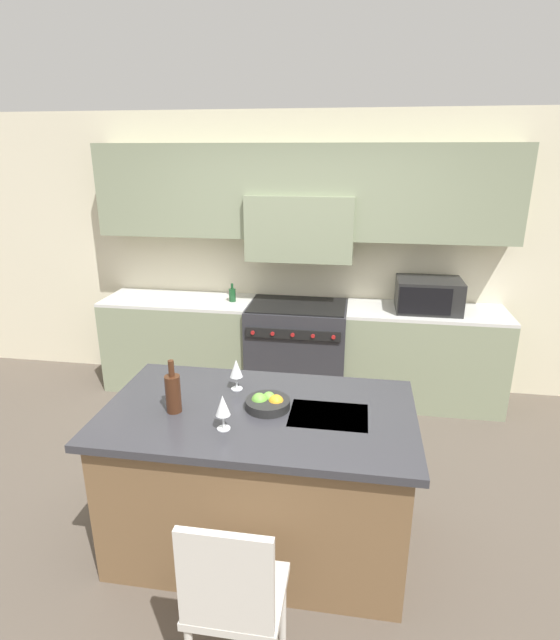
{
  "coord_description": "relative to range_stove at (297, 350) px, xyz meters",
  "views": [
    {
      "loc": [
        0.55,
        -2.81,
        2.34
      ],
      "look_at": [
        0.01,
        0.57,
        1.17
      ],
      "focal_mm": 28.0,
      "sensor_mm": 36.0,
      "label": 1
    }
  ],
  "objects": [
    {
      "name": "ground_plane",
      "position": [
        -0.0,
        -1.73,
        -0.47
      ],
      "size": [
        10.0,
        10.0,
        0.0
      ],
      "primitive_type": "plane",
      "color": "brown"
    },
    {
      "name": "back_cabinetry",
      "position": [
        -0.0,
        0.27,
        1.14
      ],
      "size": [
        10.0,
        0.46,
        2.7
      ],
      "color": "beige",
      "rests_on": "ground_plane"
    },
    {
      "name": "back_counter",
      "position": [
        0.0,
        0.02,
        -0.0
      ],
      "size": [
        3.89,
        0.62,
        0.93
      ],
      "color": "gray",
      "rests_on": "ground_plane"
    },
    {
      "name": "range_stove",
      "position": [
        0.0,
        0.0,
        0.0
      ],
      "size": [
        0.94,
        0.7,
        0.93
      ],
      "color": "#2D2D33",
      "rests_on": "ground_plane"
    },
    {
      "name": "microwave",
      "position": [
        1.2,
        0.02,
        0.61
      ],
      "size": [
        0.58,
        0.43,
        0.3
      ],
      "color": "black",
      "rests_on": "back_counter"
    },
    {
      "name": "kitchen_island",
      "position": [
        0.03,
        -2.04,
        -0.0
      ],
      "size": [
        1.79,
        1.04,
        0.92
      ],
      "color": "brown",
      "rests_on": "ground_plane"
    },
    {
      "name": "island_chair",
      "position": [
        0.09,
        -2.95,
        0.06
      ],
      "size": [
        0.42,
        0.4,
        0.94
      ],
      "color": "beige",
      "rests_on": "ground_plane"
    },
    {
      "name": "wine_bottle",
      "position": [
        -0.44,
        -2.13,
        0.57
      ],
      "size": [
        0.09,
        0.09,
        0.32
      ],
      "color": "#422314",
      "rests_on": "kitchen_island"
    },
    {
      "name": "wine_glass_near",
      "position": [
        -0.11,
        -2.28,
        0.59
      ],
      "size": [
        0.08,
        0.08,
        0.2
      ],
      "color": "white",
      "rests_on": "kitchen_island"
    },
    {
      "name": "wine_glass_far",
      "position": [
        -0.16,
        -1.81,
        0.59
      ],
      "size": [
        0.08,
        0.08,
        0.2
      ],
      "color": "white",
      "rests_on": "kitchen_island"
    },
    {
      "name": "fruit_bowl",
      "position": [
        0.08,
        -2.01,
        0.49
      ],
      "size": [
        0.26,
        0.26,
        0.09
      ],
      "color": "black",
      "rests_on": "kitchen_island"
    },
    {
      "name": "oil_bottle_on_counter",
      "position": [
        -0.65,
        0.02,
        0.53
      ],
      "size": [
        0.07,
        0.07,
        0.18
      ],
      "color": "#194723",
      "rests_on": "back_counter"
    }
  ]
}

